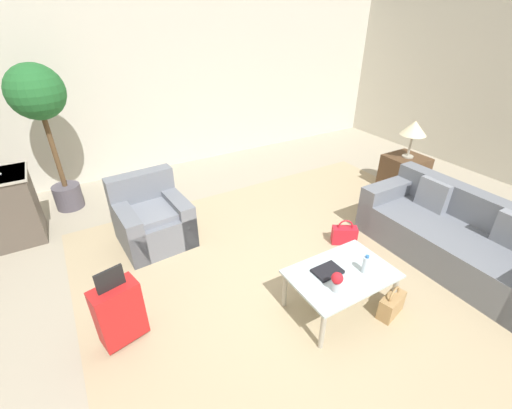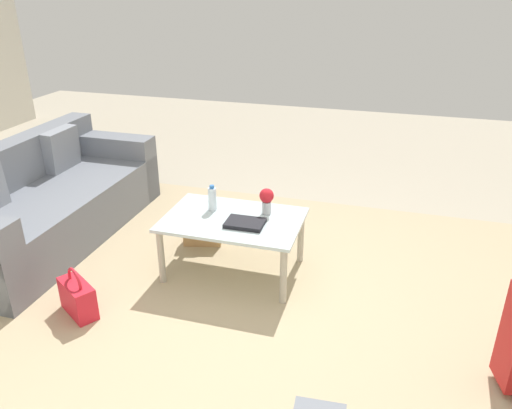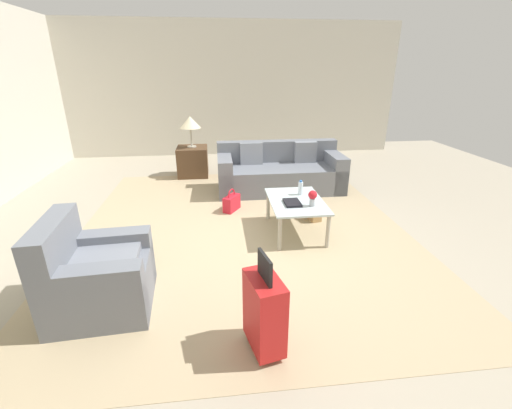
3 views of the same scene
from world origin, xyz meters
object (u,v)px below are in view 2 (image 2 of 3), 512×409
Objects in this scene: coffee_table at (233,225)px; coffee_table_book at (245,223)px; couch at (43,205)px; water_bottle at (212,199)px; handbag_tan at (203,230)px; flower_vase at (267,199)px; handbag_red at (78,297)px.

coffee_table is 0.16m from coffee_table_book.
couch reaches higher than coffee_table.
couch is 1.61m from water_bottle.
coffee_table_book is at bearing 140.63° from handbag_tan.
water_bottle is 0.53m from handbag_tan.
handbag_tan is (-1.39, -0.25, -0.17)m from couch.
coffee_table_book is 1.36× the size of flower_vase.
handbag_tan is (0.52, -0.43, -0.35)m from coffee_table_book.
handbag_red is at bearing 42.12° from flower_vase.
coffee_table is 1.20m from handbag_red.
flower_vase is (-2.01, -0.05, 0.29)m from couch.
flower_vase is (-0.22, -0.15, 0.18)m from coffee_table.
flower_vase is at bearing -137.88° from handbag_red.
couch is at bearing 0.00° from water_bottle.
couch is 1.42m from handbag_tan.
coffee_table_book is (-0.12, 0.08, 0.07)m from coffee_table.
water_bottle is (-1.59, -0.00, 0.26)m from couch.
water_bottle is at bearing 6.79° from flower_vase.
handbag_tan is (-0.44, -1.16, 0.00)m from handbag_red.
water_bottle is 0.57× the size of handbag_red.
flower_vase is 0.57× the size of handbag_tan.
coffee_table is 5.06× the size of water_bottle.
flower_vase is 0.57× the size of handbag_red.
coffee_table is at bearing -34.68° from coffee_table_book.
couch reaches higher than flower_vase.
coffee_table is 5.04× the size of flower_vase.
coffee_table is 0.32m from flower_vase.
coffee_table is at bearing 34.29° from flower_vase.
flower_vase reaches higher than handbag_tan.
coffee_table is at bearing 176.80° from couch.
couch is 6.15× the size of handbag_tan.
water_bottle is at bearing -26.57° from coffee_table.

